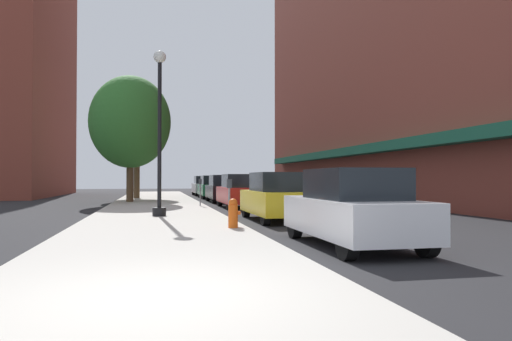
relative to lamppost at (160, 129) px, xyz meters
The scene contains 16 objects.
ground_plane 8.07m from the lamppost, 57.75° to the left, with size 90.00×90.00×0.00m, color #232326.
sidewalk_slab 7.91m from the lamppost, 90.40° to the left, with size 4.80×50.00×0.12m, color #B7B2A8.
building_right_brick 19.90m from the lamppost, 34.48° to the left, with size 6.80×40.00×22.86m.
building_far_background 28.62m from the lamppost, 113.65° to the left, with size 6.80×18.00×21.76m.
lamppost is the anchor object (origin of this frame).
fire_hydrant 5.61m from the lamppost, 67.10° to the right, with size 0.33×0.26×0.79m.
parking_meter_near 4.48m from the lamppost, 58.86° to the right, with size 0.14×0.09×1.31m.
parking_meter_far 6.62m from the lamppost, 71.25° to the left, with size 0.14×0.09×1.31m.
tree_near 11.06m from the lamppost, 98.12° to the left, with size 4.60×4.60×7.22m.
tree_mid 16.36m from the lamppost, 94.83° to the left, with size 4.23×4.23×7.61m.
car_white 9.05m from the lamppost, 63.08° to the right, with size 1.80×4.30×1.66m.
car_yellow 4.84m from the lamppost, 20.05° to the right, with size 1.80×4.30×1.66m.
car_red 7.45m from the lamppost, 55.95° to the left, with size 1.80×4.30×1.66m.
car_black 12.46m from the lamppost, 71.16° to the left, with size 1.80×4.30×1.66m.
car_green 17.82m from the lamppost, 77.07° to the left, with size 1.80×4.30×1.66m.
car_silver 23.73m from the lamppost, 80.37° to the left, with size 1.80×4.30×1.66m.
Camera 1 is at (-0.11, -5.50, 1.45)m, focal length 33.37 mm.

